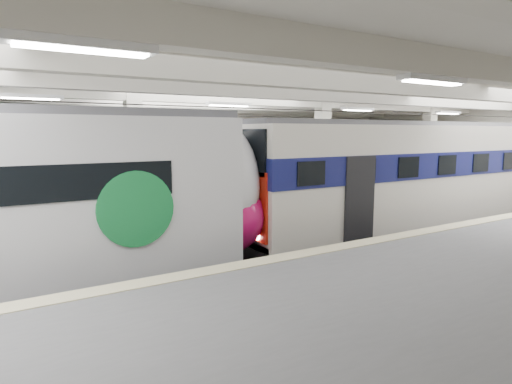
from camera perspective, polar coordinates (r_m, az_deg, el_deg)
station_hall at (r=11.71m, az=5.01°, el=4.28°), size 36.00×24.00×5.75m
modern_emu at (r=11.30m, az=-29.25°, el=-1.96°), size 14.21×2.93×4.56m
older_rer at (r=17.19m, az=17.93°, el=1.95°), size 13.30×2.94×4.39m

